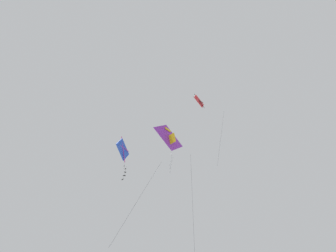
# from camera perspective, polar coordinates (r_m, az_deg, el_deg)

# --- Properties ---
(kite_delta_far_centre) EXTENTS (2.47, 3.25, 9.88)m
(kite_delta_far_centre) POSITION_cam_1_polar(r_m,az_deg,el_deg) (23.77, 0.29, -2.18)
(kite_delta_far_centre) COLOR purple
(kite_diamond_highest) EXTENTS (2.79, 3.46, 8.20)m
(kite_diamond_highest) POSITION_cam_1_polar(r_m,az_deg,el_deg) (22.65, -8.30, -4.40)
(kite_diamond_highest) COLOR blue
(kite_diamond_near_left) EXTENTS (2.63, 3.02, 9.18)m
(kite_diamond_near_left) POSITION_cam_1_polar(r_m,az_deg,el_deg) (32.20, 5.76, 4.53)
(kite_diamond_near_left) COLOR red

